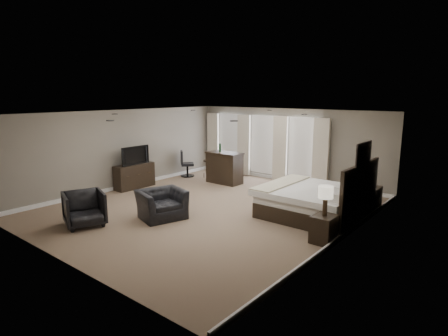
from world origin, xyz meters
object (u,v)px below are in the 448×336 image
Objects in this scene: armchair_near at (161,199)px; desk_chair at (187,164)px; bar_stool_left at (208,169)px; bed at (316,188)px; nightstand_near at (324,229)px; lamp_far at (371,175)px; bar_stool_right at (239,173)px; tv at (134,162)px; armchair_far at (84,207)px; dresser at (135,176)px; nightstand_far at (370,198)px; lamp_near at (325,201)px; bar_counter at (225,168)px.

desk_chair is at bearing 54.48° from armchair_near.
bed is at bearing -17.69° from bar_stool_left.
nightstand_near is (0.89, -1.45, -0.46)m from bed.
lamp_far is 0.57× the size of armchair_near.
lamp_far is at bearing 58.46° from bed.
bed is 4.26m from bar_stool_right.
bar_stool_left is at bearing -18.19° from tv.
armchair_far is at bearing -91.70° from bar_stool_right.
lamp_far is 0.46× the size of dresser.
bar_stool_right is at bearing 154.32° from bed.
nightstand_far is 7.39m from armchair_far.
bar_stool_right is (-4.71, 0.39, -0.63)m from lamp_far.
lamp_far is 0.69× the size of armchair_far.
lamp_near is 0.95× the size of bar_stool_right.
desk_chair reaches higher than dresser.
bar_counter reaches higher than tv.
lamp_near is 5.78m from bar_counter.
nightstand_near is 4.04m from armchair_near.
bed is at bearing -121.54° from lamp_far.
nightstand_near is at bearing -93.31° from tv.
bed is 3.75× the size of lamp_near.
lamp_far reaches higher than bar_stool_left.
nightstand_far is 1.02× the size of lamp_near.
nightstand_far is at bearing -137.30° from desk_chair.
lamp_near is at bearing -29.51° from bar_counter.
bar_counter is 1.89× the size of bar_stool_right.
bar_counter is 1.86× the size of bar_stool_left.
lamp_near is 0.93× the size of bar_stool_left.
nightstand_near is 6.96m from tv.
bar_counter reaches higher than dresser.
nightstand_far is at bearing 19.86° from dresser.
tv reaches higher than bar_stool_left.
nightstand_far is at bearing -1.82° from bar_stool_left.
armchair_far is at bearing -56.22° from dresser.
lamp_near is at bearing -93.31° from tv.
bar_stool_left is 1.01× the size of bar_stool_right.
nightstand_near is 0.53× the size of armchair_near.
armchair_far is (-1.00, -1.54, -0.03)m from armchair_near.
bar_stool_left is (-5.15, 1.64, -0.42)m from bed.
nightstand_far is 6.78m from desk_chair.
armchair_near is at bearing -73.85° from bar_counter.
tv is 0.84× the size of bar_counter.
desk_chair is at bearing 86.52° from dresser.
lamp_far is 4.76m from bar_stool_right.
nightstand_near is 0.46× the size of bar_counter.
bed reaches higher than desk_chair.
desk_chair is at bearing 40.06° from armchair_far.
tv is 1.58× the size of bar_stool_right.
bar_stool_left is at bearing 166.23° from bar_counter.
desk_chair is at bearing -177.37° from bar_counter.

